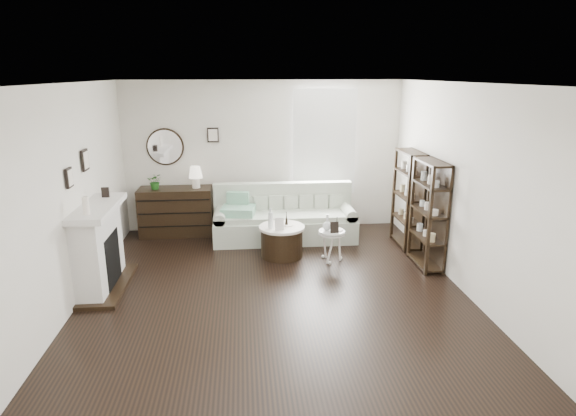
{
  "coord_description": "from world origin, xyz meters",
  "views": [
    {
      "loc": [
        -0.38,
        -5.93,
        2.82
      ],
      "look_at": [
        0.26,
        0.8,
        0.91
      ],
      "focal_mm": 30.0,
      "sensor_mm": 36.0,
      "label": 1
    }
  ],
  "objects": [
    {
      "name": "eiffel_ped",
      "position": [
        1.02,
        0.97,
        0.59
      ],
      "size": [
        0.13,
        0.13,
        0.19
      ],
      "primitive_type": null,
      "rotation": [
        0.0,
        0.0,
        -0.27
      ],
      "color": "black",
      "rests_on": "pedestal_table"
    },
    {
      "name": "eiffel_drum",
      "position": [
        0.28,
        1.27,
        0.6
      ],
      "size": [
        0.12,
        0.12,
        0.2
      ],
      "primitive_type": null,
      "rotation": [
        0.0,
        0.0,
        -0.01
      ],
      "color": "black",
      "rests_on": "drum_table"
    },
    {
      "name": "card_frame_drum",
      "position": [
        0.15,
        1.04,
        0.59
      ],
      "size": [
        0.15,
        0.08,
        0.19
      ],
      "primitive_type": "cube",
      "rotation": [
        -0.21,
        0.0,
        0.17
      ],
      "color": "silver",
      "rests_on": "drum_table"
    },
    {
      "name": "shelf_unit_near",
      "position": [
        2.33,
        0.65,
        0.8
      ],
      "size": [
        0.3,
        0.8,
        1.6
      ],
      "color": "black",
      "rests_on": "ground"
    },
    {
      "name": "table_lamp",
      "position": [
        -1.22,
        2.47,
        1.05
      ],
      "size": [
        0.32,
        0.32,
        0.38
      ],
      "primitive_type": null,
      "rotation": [
        0.0,
        0.0,
        -0.39
      ],
      "color": "beige",
      "rests_on": "dresser"
    },
    {
      "name": "quilt",
      "position": [
        -0.49,
        1.95,
        0.56
      ],
      "size": [
        0.61,
        0.53,
        0.14
      ],
      "primitive_type": "cube",
      "rotation": [
        0.0,
        0.0,
        -0.16
      ],
      "color": "#2A9C6C",
      "rests_on": "sofa"
    },
    {
      "name": "shelf_unit_far",
      "position": [
        2.33,
        1.55,
        0.8
      ],
      "size": [
        0.3,
        0.8,
        1.6
      ],
      "color": "black",
      "rests_on": "ground"
    },
    {
      "name": "drum_table",
      "position": [
        0.2,
        1.22,
        0.25
      ],
      "size": [
        0.72,
        0.72,
        0.5
      ],
      "rotation": [
        0.0,
        0.0,
        -0.05
      ],
      "color": "black",
      "rests_on": "ground"
    },
    {
      "name": "room",
      "position": [
        0.73,
        2.7,
        1.6
      ],
      "size": [
        5.5,
        5.5,
        5.5
      ],
      "color": "black",
      "rests_on": "ground"
    },
    {
      "name": "potted_plant",
      "position": [
        -1.91,
        2.42,
        0.99
      ],
      "size": [
        0.26,
        0.23,
        0.28
      ],
      "primitive_type": "imported",
      "rotation": [
        0.0,
        0.0,
        0.05
      ],
      "color": "#1C5317",
      "rests_on": "dresser"
    },
    {
      "name": "flask_ped",
      "position": [
        0.87,
        0.96,
        0.62
      ],
      "size": [
        0.14,
        0.14,
        0.26
      ],
      "primitive_type": null,
      "color": "silver",
      "rests_on": "pedestal_table"
    },
    {
      "name": "card_frame_ped",
      "position": [
        0.96,
        0.84,
        0.58
      ],
      "size": [
        0.13,
        0.06,
        0.17
      ],
      "primitive_type": "cube",
      "rotation": [
        -0.21,
        0.0,
        0.06
      ],
      "color": "black",
      "rests_on": "pedestal_table"
    },
    {
      "name": "pedestal_table",
      "position": [
        0.94,
        0.94,
        0.45
      ],
      "size": [
        0.41,
        0.41,
        0.49
      ],
      "rotation": [
        0.0,
        0.0,
        -0.3
      ],
      "color": "silver",
      "rests_on": "ground"
    },
    {
      "name": "bottle_drum",
      "position": [
        0.02,
        1.14,
        0.66
      ],
      "size": [
        0.07,
        0.07,
        0.32
      ],
      "primitive_type": "cylinder",
      "color": "silver",
      "rests_on": "drum_table"
    },
    {
      "name": "dresser",
      "position": [
        -1.59,
        2.47,
        0.43
      ],
      "size": [
        1.28,
        0.55,
        0.85
      ],
      "color": "black",
      "rests_on": "ground"
    },
    {
      "name": "suitcase",
      "position": [
        1.2,
        2.06,
        0.2
      ],
      "size": [
        0.59,
        0.23,
        0.39
      ],
      "primitive_type": "cube",
      "rotation": [
        0.0,
        0.0,
        0.05
      ],
      "color": "brown",
      "rests_on": "ground"
    },
    {
      "name": "sofa",
      "position": [
        0.31,
        2.08,
        0.31
      ],
      "size": [
        2.44,
        0.84,
        0.95
      ],
      "color": "#B4BDA9",
      "rests_on": "ground"
    },
    {
      "name": "fireplace",
      "position": [
        -2.32,
        0.3,
        0.54
      ],
      "size": [
        0.5,
        1.4,
        1.84
      ],
      "color": "silver",
      "rests_on": "ground"
    }
  ]
}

